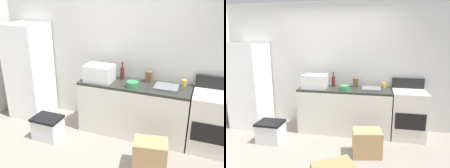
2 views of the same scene
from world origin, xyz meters
TOP-DOWN VIEW (x-y plane):
  - wall_back at (0.00, 1.55)m, footprint 5.00×0.10m
  - kitchen_counter at (0.30, 1.20)m, footprint 1.80×0.60m
  - refrigerator at (-1.75, 1.15)m, footprint 0.68×0.66m
  - stove_oven at (1.52, 1.21)m, footprint 0.60×0.61m
  - microwave at (-0.29, 1.13)m, footprint 0.46×0.34m
  - sink_basin at (0.82, 1.21)m, footprint 0.36×0.32m
  - wine_bottle at (0.04, 1.35)m, footprint 0.07×0.07m
  - coffee_mug at (1.05, 1.40)m, footprint 0.08×0.08m
  - knife_block at (0.49, 1.37)m, footprint 0.10×0.10m
  - mixing_bowl at (0.31, 1.05)m, footprint 0.19×0.19m
  - cardboard_box_large at (0.79, 0.39)m, footprint 0.50×0.40m
  - storage_bin at (-0.96, 0.52)m, footprint 0.46×0.36m

SIDE VIEW (x-z plane):
  - storage_bin at x=-0.96m, z-range 0.00..0.38m
  - cardboard_box_large at x=0.79m, z-range 0.00..0.43m
  - kitchen_counter at x=0.30m, z-range 0.00..0.90m
  - stove_oven at x=1.52m, z-range -0.08..1.02m
  - refrigerator at x=-1.75m, z-range 0.00..1.78m
  - sink_basin at x=0.82m, z-range 0.90..0.93m
  - mixing_bowl at x=0.31m, z-range 0.90..0.99m
  - coffee_mug at x=1.05m, z-range 0.90..1.00m
  - knife_block at x=0.49m, z-range 0.90..1.08m
  - wine_bottle at x=0.04m, z-range 0.86..1.16m
  - microwave at x=-0.29m, z-range 0.90..1.17m
  - wall_back at x=0.00m, z-range 0.00..2.60m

